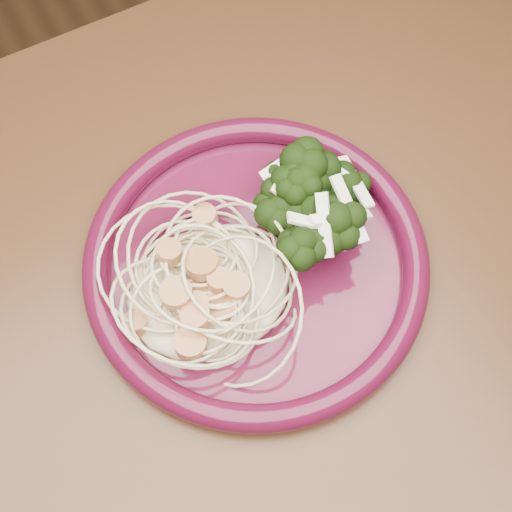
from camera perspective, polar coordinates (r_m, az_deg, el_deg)
The scene contains 6 objects.
dining_table at distance 0.69m, azimuth 9.13°, elevation -6.74°, with size 1.20×0.80×0.75m.
dinner_plate at distance 0.59m, azimuth -0.00°, elevation -0.41°, with size 0.32×0.32×0.02m.
spaghetti_pile at distance 0.57m, azimuth -3.91°, elevation -2.45°, with size 0.14×0.12×0.03m, color beige.
scallop_cluster at distance 0.54m, azimuth -4.15°, elevation -0.85°, with size 0.13×0.13×0.04m, color tan, non-canonical shape.
broccoli_pile at distance 0.59m, azimuth 4.65°, elevation 3.61°, with size 0.10×0.16×0.06m, color black.
onion_garnish at distance 0.56m, azimuth 4.90°, elevation 5.37°, with size 0.07×0.10×0.05m, color white, non-canonical shape.
Camera 1 is at (-0.21, -0.15, 1.29)m, focal length 50.00 mm.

